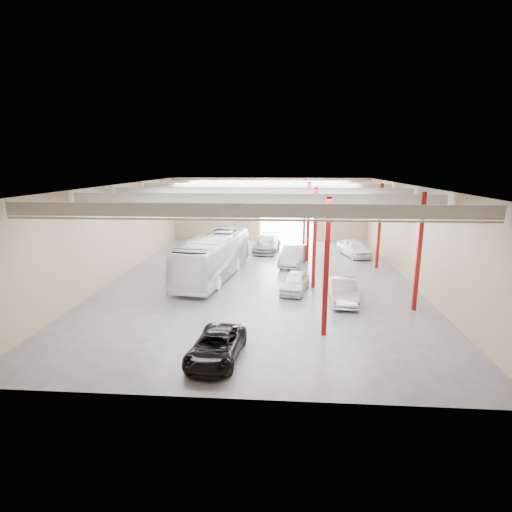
# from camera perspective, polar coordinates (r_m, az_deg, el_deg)

# --- Properties ---
(depot_shell) EXTENTS (22.12, 32.12, 7.06)m
(depot_shell) POSITION_cam_1_polar(r_m,az_deg,el_deg) (29.89, 1.06, 6.22)
(depot_shell) COLOR #4A4A4F
(depot_shell) RESTS_ON ground
(coach_bus) EXTENTS (4.32, 11.97, 3.26)m
(coach_bus) POSITION_cam_1_polar(r_m,az_deg,el_deg) (30.62, -6.00, -0.04)
(coach_bus) COLOR silver
(coach_bus) RESTS_ON ground
(black_sedan) EXTENTS (2.47, 4.64, 1.24)m
(black_sedan) POSITION_cam_1_polar(r_m,az_deg,el_deg) (18.22, -5.70, -12.73)
(black_sedan) COLOR black
(black_sedan) RESTS_ON ground
(car_row_a) EXTENTS (2.38, 4.17, 1.34)m
(car_row_a) POSITION_cam_1_polar(r_m,az_deg,el_deg) (27.31, 5.60, -3.74)
(car_row_a) COLOR silver
(car_row_a) RESTS_ON ground
(car_row_b) EXTENTS (2.66, 5.26, 1.65)m
(car_row_b) POSITION_cam_1_polar(r_m,az_deg,el_deg) (34.53, 5.32, 0.10)
(car_row_b) COLOR #A6A5AA
(car_row_b) RESTS_ON ground
(car_row_c) EXTENTS (2.88, 5.70, 1.59)m
(car_row_c) POSITION_cam_1_polar(r_m,az_deg,el_deg) (39.65, 1.58, 1.79)
(car_row_c) COLOR slate
(car_row_c) RESTS_ON ground
(car_right_near) EXTENTS (1.76, 4.53, 1.47)m
(car_right_near) POSITION_cam_1_polar(r_m,az_deg,el_deg) (25.83, 12.39, -4.82)
(car_right_near) COLOR #AEAEB3
(car_right_near) RESTS_ON ground
(car_right_far) EXTENTS (3.09, 5.05, 1.61)m
(car_right_far) POSITION_cam_1_polar(r_m,az_deg,el_deg) (38.73, 13.83, 1.16)
(car_right_far) COLOR white
(car_right_far) RESTS_ON ground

